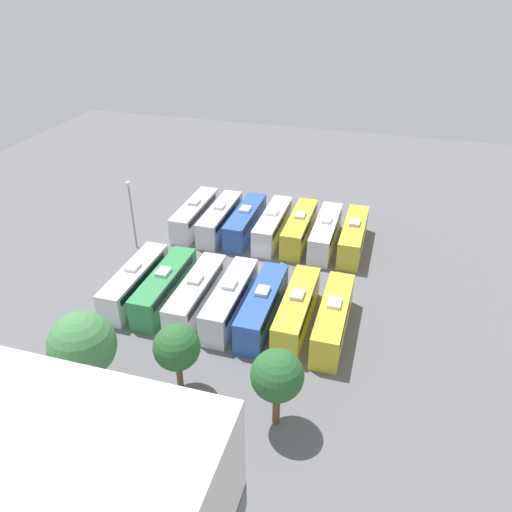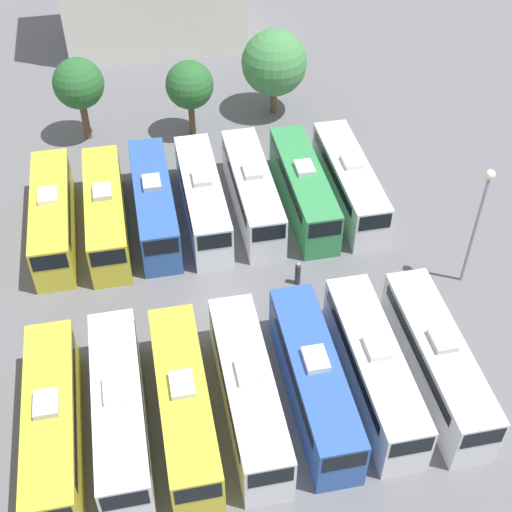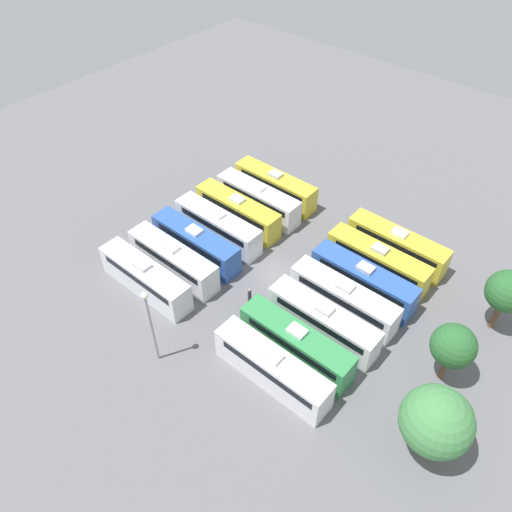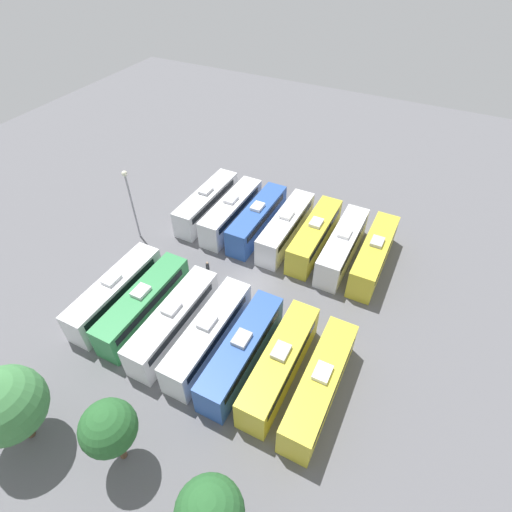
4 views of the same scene
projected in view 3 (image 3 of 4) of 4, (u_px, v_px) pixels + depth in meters
The scene contains 20 objects.
ground_plane at pixel (274, 272), 52.62m from camera, with size 111.97×111.97×0.00m, color slate.
bus_0 at pixel (275, 186), 60.78m from camera, with size 2.51×11.00×3.68m.
bus_1 at pixel (258, 199), 58.86m from camera, with size 2.51×11.00×3.68m.
bus_2 at pixel (238, 211), 57.21m from camera, with size 2.51×11.00×3.68m.
bus_3 at pixel (218, 226), 55.28m from camera, with size 2.51×11.00×3.68m.
bus_4 at pixel (196, 242), 53.28m from camera, with size 2.51×11.00×3.68m.
bus_5 at pixel (173, 259), 51.37m from camera, with size 2.51×11.00×3.68m.
bus_6 at pixel (145, 277), 49.52m from camera, with size 2.51×11.00×3.68m.
bus_7 at pixel (397, 245), 53.01m from camera, with size 2.51×11.00×3.68m.
bus_8 at pixel (378, 261), 51.21m from camera, with size 2.51×11.00×3.68m.
bus_9 at pixel (363, 280), 49.25m from camera, with size 2.51×11.00×3.68m.
bus_10 at pixel (344, 298), 47.49m from camera, with size 2.51×11.00×3.68m.
bus_11 at pixel (323, 321), 45.51m from camera, with size 2.51×11.00×3.68m.
bus_12 at pixel (296, 343), 43.70m from camera, with size 2.51×11.00×3.68m.
bus_13 at pixel (273, 368), 41.84m from camera, with size 2.51×11.00×3.68m.
worker_person at pixel (250, 296), 49.08m from camera, with size 0.36×0.36×1.78m.
light_pole at pixel (149, 317), 40.76m from camera, with size 0.60×0.60×8.67m.
tree_0 at pixel (508, 292), 44.09m from camera, with size 3.91×3.91×6.81m.
tree_1 at pixel (453, 346), 40.32m from camera, with size 3.74×3.74×6.31m.
tree_2 at pixel (436, 422), 35.41m from camera, with size 5.31×5.31×7.20m.
Camera 3 is at (29.35, 22.63, 37.44)m, focal length 35.00 mm.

